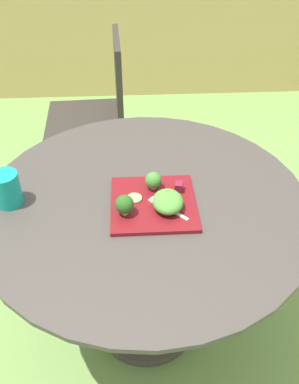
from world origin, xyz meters
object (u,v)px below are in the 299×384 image
Objects in this scene: salad_plate at (153,203)px; drinking_glass at (7,191)px; patio_chair at (100,104)px; fork at (165,207)px.

salad_plate is 0.47m from drinking_glass.
patio_chair is 1.18m from fork.
drinking_glass reaches higher than fork.
fork reaches higher than salad_plate.
patio_chair is at bearing 77.28° from drinking_glass.
drinking_glass is 0.51m from fork.
patio_chair is at bearing 103.31° from fork.
fork is (0.04, -0.03, 0.01)m from salad_plate.
fork is at bearing -76.69° from patio_chair.
salad_plate is 2.41× the size of drinking_glass.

